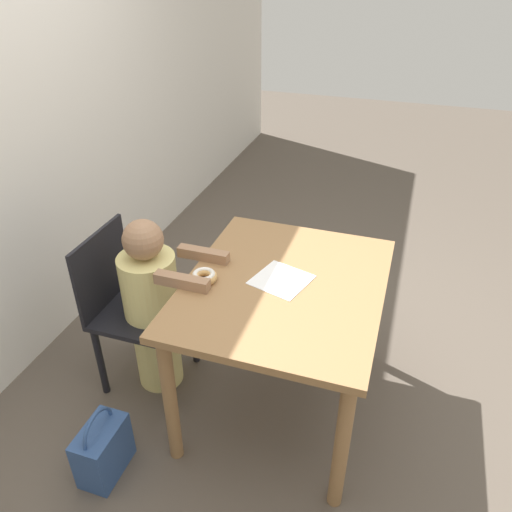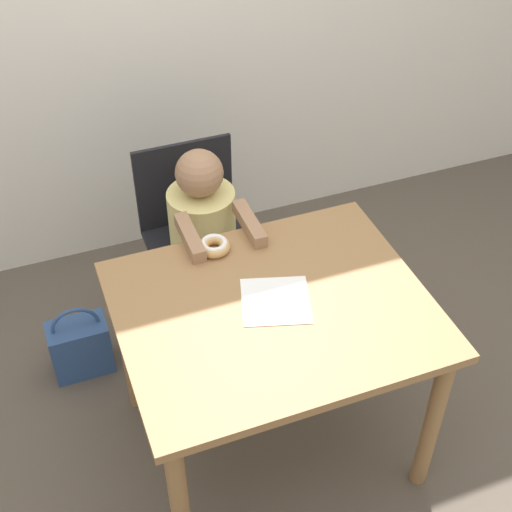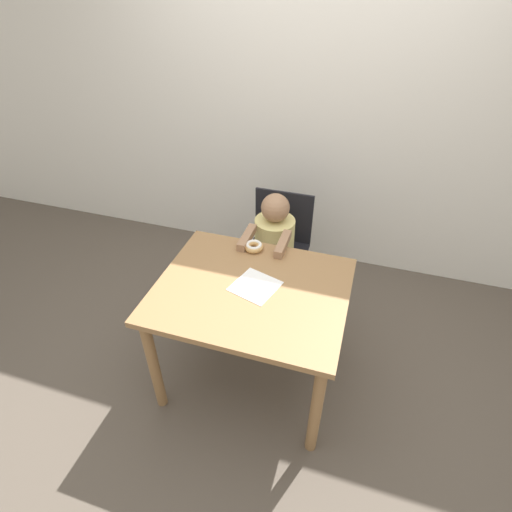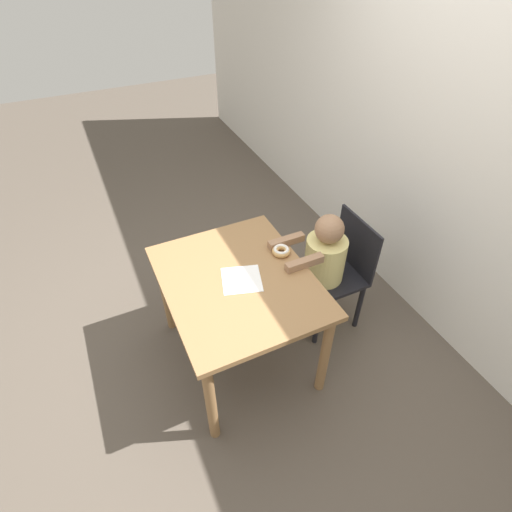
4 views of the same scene
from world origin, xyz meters
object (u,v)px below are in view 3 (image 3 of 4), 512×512
Objects in this scene: child_figure at (274,256)px; donut at (254,246)px; handbag at (201,279)px; chair at (278,249)px.

child_figure reaches higher than donut.
child_figure is 8.21× the size of donut.
child_figure is at bearing 81.27° from donut.
donut is 0.86m from handbag.
donut is 0.32× the size of handbag.
chair is at bearing 14.10° from handbag.
donut is at bearing -28.10° from handbag.
donut is at bearing -98.73° from child_figure.
child_figure is at bearing 2.41° from handbag.
child_figure is (-0.00, -0.12, 0.02)m from chair.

